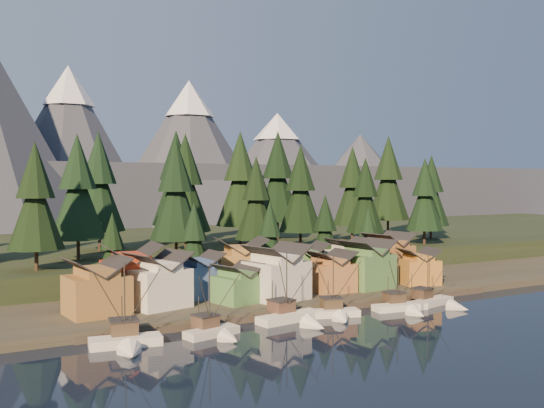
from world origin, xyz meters
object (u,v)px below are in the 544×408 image
boat_0 (126,329)px  boat_2 (295,309)px  house_front_0 (97,285)px  house_back_0 (131,272)px  boat_4 (404,300)px  house_back_1 (200,274)px  boat_1 (216,322)px  boat_5 (437,295)px  boat_3 (336,304)px  house_front_1 (158,278)px

boat_0 → boat_2: 27.51m
boat_2 → house_front_0: size_ratio=1.30×
house_back_0 → boat_2: bearing=-41.0°
boat_4 → house_back_1: boat_4 is taller
boat_1 → boat_5: size_ratio=0.94×
house_front_0 → house_back_0: (7.28, 6.13, 0.63)m
boat_0 → boat_2: boat_0 is taller
boat_2 → boat_5: bearing=-12.0°
boat_0 → boat_4: (48.34, -0.61, -0.54)m
boat_5 → house_back_0: 54.33m
boat_0 → house_back_0: 23.53m
boat_5 → house_front_0: bearing=151.5°
boat_3 → boat_5: bearing=13.1°
boat_0 → house_back_1: size_ratio=1.56×
boat_5 → house_back_0: size_ratio=1.15×
house_front_0 → house_back_1: (19.60, 5.30, -0.43)m
house_back_1 → boat_4: bearing=-39.1°
boat_4 → house_back_0: 47.29m
house_front_1 → house_back_1: 10.30m
house_front_0 → house_front_1: bearing=-1.0°
boat_3 → boat_5: boat_3 is taller
boat_4 → house_back_1: size_ratio=1.35×
boat_4 → house_back_1: (-28.92, 21.79, 3.79)m
house_front_0 → boat_2: bearing=-33.6°
boat_1 → house_back_0: (-5.72, 22.62, 4.65)m
boat_3 → boat_5: (21.12, -1.45, -0.26)m
boat_1 → boat_3: (22.48, 1.78, 0.03)m
boat_0 → boat_3: 35.32m
house_front_0 → house_front_1: house_front_1 is taller
boat_3 → boat_4: (13.05, -1.78, -0.24)m
boat_1 → house_back_1: size_ratio=1.35×
boat_4 → boat_5: size_ratio=0.94×
boat_3 → house_back_1: (-15.88, 20.01, 3.55)m
boat_5 → house_front_1: 49.52m
boat_3 → boat_4: 13.17m
boat_3 → house_front_1: (-25.17, 15.60, 4.08)m
boat_1 → boat_3: boat_3 is taller
house_front_1 → boat_0: bearing=-134.7°
boat_2 → house_back_0: (-20.37, 20.60, 4.66)m
boat_0 → boat_1: (12.82, -0.60, -0.33)m
boat_1 → boat_4: 35.52m
house_front_0 → house_back_0: bearing=34.1°
boat_2 → house_front_0: boat_2 is taller
house_front_0 → house_back_1: house_front_0 is taller
boat_2 → boat_3: size_ratio=1.15×
boat_2 → house_front_0: (-27.65, 14.47, 4.03)m
house_front_1 → house_back_1: size_ratio=1.30×
boat_5 → house_front_1: size_ratio=1.11×
boat_1 → boat_2: (14.65, 2.02, -0.01)m
boat_0 → house_front_0: size_ratio=1.30×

